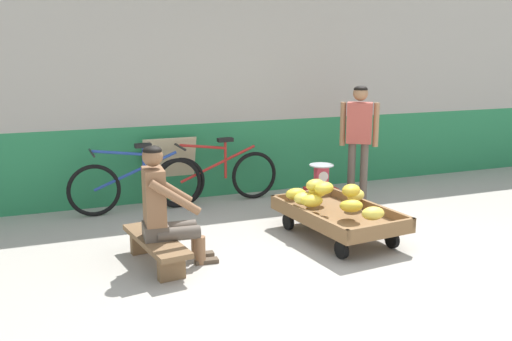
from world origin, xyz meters
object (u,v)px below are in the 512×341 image
at_px(sign_board, 169,169).
at_px(customer_adult, 359,131).
at_px(vendor_seated, 164,206).
at_px(shopping_bag, 350,210).
at_px(banana_cart, 338,217).
at_px(plastic_crate, 321,199).
at_px(weighing_scale, 321,176).
at_px(low_bench, 156,245).
at_px(bicycle_far_left, 218,176).
at_px(bicycle_near_left, 136,184).

height_order(sign_board, customer_adult, customer_adult).
height_order(vendor_seated, shopping_bag, vendor_seated).
distance_m(banana_cart, vendor_seated, 1.91).
distance_m(sign_board, shopping_bag, 2.44).
xyz_separation_m(customer_adult, shopping_bag, (-0.46, -0.62, -0.83)).
xyz_separation_m(plastic_crate, shopping_bag, (0.16, -0.45, -0.03)).
distance_m(weighing_scale, shopping_bag, 0.58).
xyz_separation_m(low_bench, sign_board, (0.64, 2.21, 0.23)).
relative_size(bicycle_far_left, shopping_bag, 6.92).
relative_size(bicycle_near_left, bicycle_far_left, 1.00).
bearing_deg(customer_adult, bicycle_near_left, 166.77).
bearing_deg(low_bench, plastic_crate, 24.55).
height_order(bicycle_near_left, customer_adult, customer_adult).
bearing_deg(plastic_crate, sign_board, 144.76).
height_order(weighing_scale, bicycle_far_left, bicycle_far_left).
xyz_separation_m(bicycle_near_left, bicycle_far_left, (1.08, 0.04, 0.00)).
relative_size(plastic_crate, weighing_scale, 1.20).
bearing_deg(sign_board, low_bench, -106.16).
xyz_separation_m(weighing_scale, sign_board, (-1.65, 1.17, -0.02)).
bearing_deg(low_bench, bicycle_near_left, 85.42).
bearing_deg(plastic_crate, low_bench, -155.45).
relative_size(vendor_seated, sign_board, 1.31).
height_order(vendor_seated, bicycle_near_left, vendor_seated).
distance_m(vendor_seated, bicycle_far_left, 2.23).
height_order(bicycle_far_left, shopping_bag, bicycle_far_left).
relative_size(vendor_seated, bicycle_far_left, 0.69).
bearing_deg(weighing_scale, customer_adult, 14.75).
bearing_deg(vendor_seated, low_bench, 176.07).
distance_m(bicycle_near_left, sign_board, 0.61).
relative_size(banana_cart, bicycle_far_left, 0.92).
bearing_deg(customer_adult, low_bench, -157.45).
xyz_separation_m(low_bench, vendor_seated, (0.09, -0.01, 0.37)).
bearing_deg(customer_adult, sign_board, 156.14).
height_order(plastic_crate, bicycle_far_left, bicycle_far_left).
height_order(sign_board, shopping_bag, sign_board).
relative_size(low_bench, bicycle_near_left, 0.68).
height_order(weighing_scale, bicycle_near_left, bicycle_near_left).
bearing_deg(bicycle_near_left, shopping_bag, -28.85).
distance_m(vendor_seated, customer_adult, 3.09).
bearing_deg(weighing_scale, shopping_bag, -70.94).
height_order(vendor_seated, customer_adult, customer_adult).
bearing_deg(bicycle_near_left, weighing_scale, -20.77).
bearing_deg(shopping_bag, banana_cart, -131.63).
height_order(customer_adult, shopping_bag, customer_adult).
distance_m(low_bench, bicycle_far_left, 2.27).
height_order(low_bench, shopping_bag, low_bench).
bearing_deg(shopping_bag, customer_adult, 53.17).
bearing_deg(shopping_bag, bicycle_near_left, 151.15).
bearing_deg(vendor_seated, bicycle_far_left, 59.17).
relative_size(weighing_scale, sign_board, 0.35).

